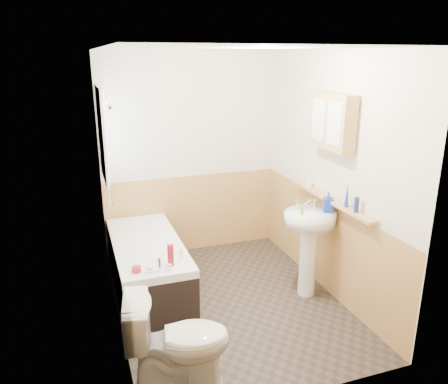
{
  "coord_description": "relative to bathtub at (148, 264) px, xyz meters",
  "views": [
    {
      "loc": [
        -1.35,
        -3.74,
        2.43
      ],
      "look_at": [
        0.0,
        0.15,
        1.15
      ],
      "focal_mm": 35.0,
      "sensor_mm": 36.0,
      "label": 1
    }
  ],
  "objects": [
    {
      "name": "wainscot_back",
      "position": [
        0.73,
        0.83,
        0.21
      ],
      "size": [
        2.2,
        0.01,
        1.0
      ],
      "primitive_type": "cube",
      "color": "tan",
      "rests_on": "wall_back"
    },
    {
      "name": "wall_left",
      "position": [
        -0.38,
        -0.56,
        0.96
      ],
      "size": [
        0.02,
        2.8,
        2.5
      ],
      "primitive_type": "cube",
      "color": "beige",
      "rests_on": "ground"
    },
    {
      "name": "medicine_cabinet",
      "position": [
        1.74,
        -0.67,
        1.55
      ],
      "size": [
        0.15,
        0.59,
        0.53
      ],
      "color": "tan",
      "rests_on": "wall_right"
    },
    {
      "name": "soap_bottle",
      "position": [
        1.72,
        -0.73,
        0.7
      ],
      "size": [
        0.17,
        0.23,
        0.1
      ],
      "primitive_type": "imported",
      "rotation": [
        0.0,
        0.0,
        -0.41
      ],
      "color": "#19339E",
      "rests_on": "sink"
    },
    {
      "name": "shower_riser",
      "position": [
        -0.31,
        0.15,
        1.37
      ],
      "size": [
        0.11,
        0.08,
        1.25
      ],
      "color": "silver",
      "rests_on": "wall_left"
    },
    {
      "name": "clear_bottle",
      "position": [
        1.44,
        -0.72,
        0.7
      ],
      "size": [
        0.04,
        0.04,
        0.1
      ],
      "primitive_type": "cylinder",
      "rotation": [
        0.0,
        0.0,
        0.01
      ],
      "color": "#59C647",
      "rests_on": "sink"
    },
    {
      "name": "tile_return_back",
      "position": [
        0.0,
        0.83,
        1.46
      ],
      "size": [
        0.75,
        0.01,
        1.5
      ],
      "primitive_type": "cube",
      "color": "white",
      "rests_on": "wall_back"
    },
    {
      "name": "pine_shelf",
      "position": [
        1.77,
        -0.71,
        0.76
      ],
      "size": [
        0.1,
        1.37,
        0.03
      ],
      "primitive_type": "cube",
      "color": "tan",
      "rests_on": "wall_right"
    },
    {
      "name": "wall_back",
      "position": [
        0.73,
        0.85,
        0.96
      ],
      "size": [
        2.2,
        0.02,
        2.5
      ],
      "primitive_type": "cube",
      "color": "beige",
      "rests_on": "ground"
    },
    {
      "name": "green_bottle",
      "position": [
        1.77,
        -0.97,
        0.89
      ],
      "size": [
        0.06,
        0.06,
        0.23
      ],
      "primitive_type": "cone",
      "rotation": [
        0.0,
        0.0,
        0.34
      ],
      "color": "#19339E",
      "rests_on": "pine_shelf"
    },
    {
      "name": "tile_cladding_left",
      "position": [
        -0.36,
        -0.56,
        0.96
      ],
      "size": [
        0.01,
        2.8,
        2.5
      ],
      "primitive_type": "cube",
      "color": "white",
      "rests_on": "wall_left"
    },
    {
      "name": "window",
      "position": [
        -0.33,
        0.39,
        1.36
      ],
      "size": [
        0.03,
        0.79,
        0.99
      ],
      "color": "white",
      "rests_on": "wall_left"
    },
    {
      "name": "floor",
      "position": [
        0.73,
        -0.56,
        -0.29
      ],
      "size": [
        2.8,
        2.8,
        0.0
      ],
      "primitive_type": "plane",
      "color": "#2A231E",
      "rests_on": "ground"
    },
    {
      "name": "blue_gel",
      "position": [
        0.13,
        -0.63,
        0.37
      ],
      "size": [
        0.06,
        0.05,
        0.21
      ],
      "primitive_type": "cube",
      "rotation": [
        0.0,
        0.0,
        -0.2
      ],
      "color": "maroon",
      "rests_on": "bathtub"
    },
    {
      "name": "toilet",
      "position": [
        -0.03,
        -1.55,
        0.1
      ],
      "size": [
        0.85,
        0.57,
        0.77
      ],
      "primitive_type": "imported",
      "rotation": [
        0.0,
        0.0,
        1.4
      ],
      "color": "white",
      "rests_on": "floor"
    },
    {
      "name": "black_jar",
      "position": [
        1.77,
        -0.26,
        0.8
      ],
      "size": [
        0.08,
        0.08,
        0.05
      ],
      "primitive_type": "cylinder",
      "rotation": [
        0.0,
        0.0,
        0.13
      ],
      "color": "silver",
      "rests_on": "pine_shelf"
    },
    {
      "name": "sink",
      "position": [
        1.57,
        -0.67,
        0.38
      ],
      "size": [
        0.55,
        0.44,
        1.05
      ],
      "rotation": [
        0.0,
        0.0,
        0.17
      ],
      "color": "white",
      "rests_on": "floor"
    },
    {
      "name": "ceiling",
      "position": [
        0.73,
        -0.56,
        2.21
      ],
      "size": [
        2.8,
        2.8,
        0.0
      ],
      "primitive_type": "plane",
      "rotation": [
        3.14,
        0.0,
        0.0
      ],
      "color": "white",
      "rests_on": "ground"
    },
    {
      "name": "wainscot_right",
      "position": [
        1.82,
        -0.56,
        0.21
      ],
      "size": [
        0.01,
        2.8,
        1.0
      ],
      "primitive_type": "cube",
      "color": "tan",
      "rests_on": "wall_right"
    },
    {
      "name": "cream_jar",
      "position": [
        -0.2,
        -0.65,
        0.29
      ],
      "size": [
        0.1,
        0.1,
        0.05
      ],
      "primitive_type": "cylinder",
      "rotation": [
        0.0,
        0.0,
        -0.28
      ],
      "color": "maroon",
      "rests_on": "bathtub"
    },
    {
      "name": "wall_right",
      "position": [
        1.84,
        -0.56,
        0.96
      ],
      "size": [
        0.02,
        2.8,
        2.5
      ],
      "primitive_type": "cube",
      "color": "beige",
      "rests_on": "ground"
    },
    {
      "name": "foam_can",
      "position": [
        1.77,
        -1.12,
        0.84
      ],
      "size": [
        0.05,
        0.05,
        0.15
      ],
      "primitive_type": "cylinder",
      "rotation": [
        0.0,
        0.0,
        -0.07
      ],
      "color": "navy",
      "rests_on": "pine_shelf"
    },
    {
      "name": "orange_bottle",
      "position": [
        0.25,
        -0.51,
        0.31
      ],
      "size": [
        0.04,
        0.04,
        0.09
      ],
      "primitive_type": "cylinder",
      "rotation": [
        0.0,
        0.0,
        -0.39
      ],
      "color": "silver",
      "rests_on": "bathtub"
    },
    {
      "name": "wall_front",
      "position": [
        0.73,
        -1.97,
        0.96
      ],
      "size": [
        2.2,
        0.02,
        2.5
      ],
      "primitive_type": "cube",
      "color": "beige",
      "rests_on": "ground"
    },
    {
      "name": "wainscot_front",
      "position": [
        0.73,
        -1.95,
        0.21
      ],
      "size": [
        2.2,
        0.01,
        1.0
      ],
      "primitive_type": "cube",
      "color": "tan",
      "rests_on": "wall_front"
    },
    {
      "name": "bathtub",
      "position": [
        0.0,
        0.0,
        0.0
      ],
      "size": [
        0.7,
        1.63,
        0.69
      ],
      "color": "black",
      "rests_on": "floor"
    }
  ]
}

